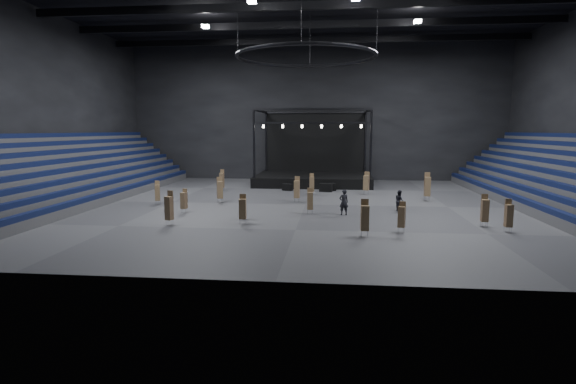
# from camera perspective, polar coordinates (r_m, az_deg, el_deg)

# --- Properties ---
(floor) EXTENTS (50.00, 50.00, 0.00)m
(floor) POSITION_cam_1_polar(r_m,az_deg,el_deg) (40.67, 2.22, -1.60)
(floor) COLOR #454548
(floor) RESTS_ON ground
(wall_back) EXTENTS (50.00, 0.20, 18.00)m
(wall_back) POSITION_cam_1_polar(r_m,az_deg,el_deg) (61.13, 3.52, 10.03)
(wall_back) COLOR black
(wall_back) RESTS_ON ground
(wall_front) EXTENTS (50.00, 0.20, 18.00)m
(wall_front) POSITION_cam_1_polar(r_m,az_deg,el_deg) (19.34, -1.69, 14.73)
(wall_front) COLOR black
(wall_front) RESTS_ON ground
(wall_left) EXTENTS (0.20, 42.00, 18.00)m
(wall_left) POSITION_cam_1_polar(r_m,az_deg,el_deg) (48.62, -29.08, 9.62)
(wall_left) COLOR black
(wall_left) RESTS_ON ground
(bleachers_left) EXTENTS (7.20, 40.00, 6.40)m
(bleachers_left) POSITION_cam_1_polar(r_m,az_deg,el_deg) (47.69, -26.46, 1.08)
(bleachers_left) COLOR #49494B
(bleachers_left) RESTS_ON floor
(bleachers_right) EXTENTS (7.20, 40.00, 6.40)m
(bleachers_right) POSITION_cam_1_polar(r_m,az_deg,el_deg) (45.23, 32.64, 0.33)
(bleachers_right) COLOR #49494B
(bleachers_right) RESTS_ON floor
(stage) EXTENTS (14.00, 10.00, 9.20)m
(stage) POSITION_cam_1_polar(r_m,az_deg,el_deg) (56.57, 3.26, 2.55)
(stage) COLOR black
(stage) RESTS_ON floor
(truss_ring) EXTENTS (12.30, 12.30, 5.15)m
(truss_ring) POSITION_cam_1_polar(r_m,az_deg,el_deg) (40.61, 2.32, 16.81)
(truss_ring) COLOR black
(truss_ring) RESTS_ON ceiling
(roof_girders) EXTENTS (49.00, 30.35, 0.70)m
(roof_girders) POSITION_cam_1_polar(r_m,az_deg,el_deg) (41.47, 2.35, 22.55)
(roof_girders) COLOR black
(roof_girders) RESTS_ON ceiling
(floodlights) EXTENTS (28.60, 16.60, 0.25)m
(floodlights) POSITION_cam_1_polar(r_m,az_deg,el_deg) (37.46, 1.95, 23.21)
(floodlights) COLOR white
(floodlights) RESTS_ON roof_girders
(flight_case_left) EXTENTS (1.27, 0.98, 0.76)m
(flight_case_left) POSITION_cam_1_polar(r_m,az_deg,el_deg) (49.95, -0.07, 0.62)
(flight_case_left) COLOR black
(flight_case_left) RESTS_ON floor
(flight_case_mid) EXTENTS (1.34, 0.81, 0.84)m
(flight_case_mid) POSITION_cam_1_polar(r_m,az_deg,el_deg) (49.97, 5.36, 0.63)
(flight_case_mid) COLOR black
(flight_case_mid) RESTS_ON floor
(flight_case_right) EXTENTS (1.48, 0.95, 0.91)m
(flight_case_right) POSITION_cam_1_polar(r_m,az_deg,el_deg) (49.15, 4.83, 0.56)
(flight_case_right) COLOR black
(flight_case_right) RESTS_ON floor
(chair_stack_0) EXTENTS (0.46, 0.46, 2.21)m
(chair_stack_0) POSITION_cam_1_polar(r_m,az_deg,el_deg) (32.89, 26.22, -2.65)
(chair_stack_0) COLOR silver
(chair_stack_0) RESTS_ON floor
(chair_stack_1) EXTENTS (0.66, 0.66, 2.39)m
(chair_stack_1) POSITION_cam_1_polar(r_m,az_deg,el_deg) (41.91, -8.65, 0.34)
(chair_stack_1) COLOR silver
(chair_stack_1) RESTS_ON floor
(chair_stack_2) EXTENTS (0.55, 0.55, 2.15)m
(chair_stack_2) POSITION_cam_1_polar(r_m,az_deg,el_deg) (42.19, -16.25, -0.02)
(chair_stack_2) COLOR silver
(chair_stack_2) RESTS_ON floor
(chair_stack_3) EXTENTS (0.53, 0.53, 2.42)m
(chair_stack_3) POSITION_cam_1_polar(r_m,az_deg,el_deg) (41.80, 1.13, 0.41)
(chair_stack_3) COLOR silver
(chair_stack_3) RESTS_ON floor
(chair_stack_4) EXTENTS (0.51, 0.51, 2.26)m
(chair_stack_4) POSITION_cam_1_polar(r_m,az_deg,el_deg) (46.48, 3.04, 1.06)
(chair_stack_4) COLOR silver
(chair_stack_4) RESTS_ON floor
(chair_stack_5) EXTENTS (0.49, 0.49, 2.40)m
(chair_stack_5) POSITION_cam_1_polar(r_m,az_deg,el_deg) (49.88, -8.40, 1.51)
(chair_stack_5) COLOR silver
(chair_stack_5) RESTS_ON floor
(chair_stack_6) EXTENTS (0.46, 0.46, 2.30)m
(chair_stack_6) POSITION_cam_1_polar(r_m,az_deg,el_deg) (33.98, 23.71, -2.11)
(chair_stack_6) COLOR silver
(chair_stack_6) RESTS_ON floor
(chair_stack_7) EXTENTS (0.69, 0.69, 2.37)m
(chair_stack_7) POSITION_cam_1_polar(r_m,az_deg,el_deg) (47.51, 9.92, 1.20)
(chair_stack_7) COLOR silver
(chair_stack_7) RESTS_ON floor
(chair_stack_8) EXTENTS (0.56, 0.56, 2.07)m
(chair_stack_8) POSITION_cam_1_polar(r_m,az_deg,el_deg) (30.33, 14.24, -3.02)
(chair_stack_8) COLOR silver
(chair_stack_8) RESTS_ON floor
(chair_stack_9) EXTENTS (0.57, 0.57, 2.46)m
(chair_stack_9) POSITION_cam_1_polar(r_m,az_deg,el_deg) (32.78, -14.86, -1.92)
(chair_stack_9) COLOR silver
(chair_stack_9) RESTS_ON floor
(chair_stack_10) EXTENTS (0.51, 0.51, 2.17)m
(chair_stack_10) POSITION_cam_1_polar(r_m,az_deg,el_deg) (32.17, -5.78, -2.07)
(chair_stack_10) COLOR silver
(chair_stack_10) RESTS_ON floor
(chair_stack_11) EXTENTS (0.50, 0.50, 1.82)m
(chair_stack_11) POSITION_cam_1_polar(r_m,az_deg,el_deg) (33.91, -5.76, -1.87)
(chair_stack_11) COLOR silver
(chair_stack_11) RESTS_ON floor
(chair_stack_12) EXTENTS (0.49, 0.49, 2.11)m
(chair_stack_12) POSITION_cam_1_polar(r_m,az_deg,el_deg) (35.92, 2.82, -1.06)
(chair_stack_12) COLOR silver
(chair_stack_12) RESTS_ON floor
(chair_stack_13) EXTENTS (0.54, 0.54, 1.99)m
(chair_stack_13) POSITION_cam_1_polar(r_m,az_deg,el_deg) (37.33, -13.08, -1.02)
(chair_stack_13) COLOR silver
(chair_stack_13) RESTS_ON floor
(chair_stack_14) EXTENTS (0.52, 0.52, 2.40)m
(chair_stack_14) POSITION_cam_1_polar(r_m,az_deg,el_deg) (28.64, 9.73, -3.18)
(chair_stack_14) COLOR silver
(chair_stack_14) RESTS_ON floor
(chair_stack_15) EXTENTS (0.54, 0.54, 2.71)m
(chair_stack_15) POSITION_cam_1_polar(r_m,az_deg,el_deg) (44.66, 17.28, 0.72)
(chair_stack_15) COLOR silver
(chair_stack_15) RESTS_ON floor
(man_center) EXTENTS (0.86, 0.68, 2.04)m
(man_center) POSITION_cam_1_polar(r_m,az_deg,el_deg) (35.78, 7.10, -1.30)
(man_center) COLOR black
(man_center) RESTS_ON floor
(crew_member) EXTENTS (0.79, 0.94, 1.75)m
(crew_member) POSITION_cam_1_polar(r_m,az_deg,el_deg) (38.44, 13.97, -1.06)
(crew_member) COLOR black
(crew_member) RESTS_ON floor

